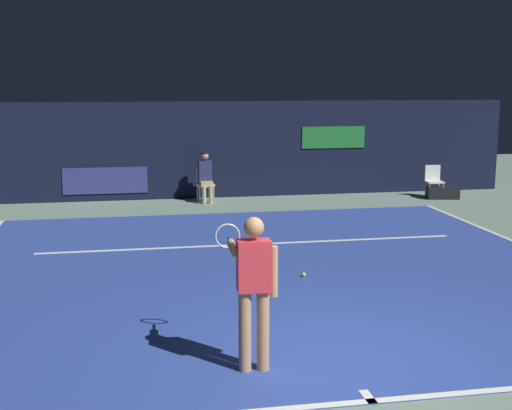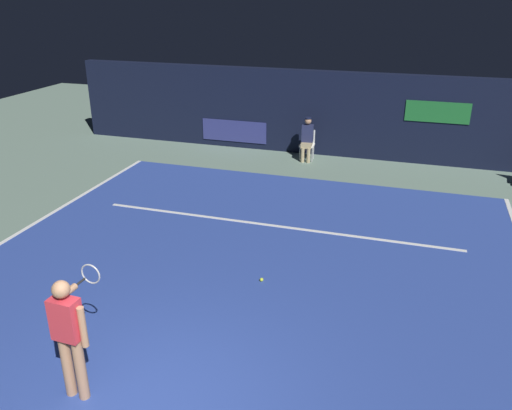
{
  "view_description": "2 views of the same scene",
  "coord_description": "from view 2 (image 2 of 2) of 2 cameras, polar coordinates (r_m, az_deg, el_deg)",
  "views": [
    {
      "loc": [
        -2.3,
        -7.0,
        3.15
      ],
      "look_at": [
        -0.06,
        4.99,
        0.94
      ],
      "focal_mm": 48.25,
      "sensor_mm": 36.0,
      "label": 1
    },
    {
      "loc": [
        2.81,
        -4.38,
        4.95
      ],
      "look_at": [
        -0.14,
        5.0,
        0.82
      ],
      "focal_mm": 36.64,
      "sensor_mm": 36.0,
      "label": 2
    }
  ],
  "objects": [
    {
      "name": "tennis_ball",
      "position": [
        9.54,
        0.61,
        -8.15
      ],
      "size": [
        0.07,
        0.07,
        0.07
      ],
      "primitive_type": "sphere",
      "color": "#CCE033",
      "rests_on": "court_surface"
    },
    {
      "name": "court_surface",
      "position": [
        10.16,
        -0.85,
        -6.33
      ],
      "size": [
        10.43,
        10.09,
        0.01
      ],
      "primitive_type": "cube",
      "color": "#2D479E",
      "rests_on": "ground"
    },
    {
      "name": "line_service",
      "position": [
        11.67,
        1.87,
        -2.26
      ],
      "size": [
        8.14,
        0.1,
        0.01
      ],
      "primitive_type": "cube",
      "color": "white",
      "rests_on": "court_surface"
    },
    {
      "name": "back_wall",
      "position": [
        16.59,
        7.4,
        9.88
      ],
      "size": [
        16.65,
        0.33,
        2.6
      ],
      "color": "black",
      "rests_on": "ground"
    },
    {
      "name": "tennis_player",
      "position": [
        7.06,
        -19.69,
        -12.9
      ],
      "size": [
        0.59,
        0.94,
        1.73
      ],
      "color": "tan",
      "rests_on": "ground"
    },
    {
      "name": "ground_plane",
      "position": [
        10.17,
        -0.85,
        -6.36
      ],
      "size": [
        32.49,
        32.49,
        0.0
      ],
      "primitive_type": "plane",
      "color": "slate"
    },
    {
      "name": "line_sideline_right",
      "position": [
        12.61,
        -23.76,
        -2.32
      ],
      "size": [
        0.1,
        10.09,
        0.01
      ],
      "primitive_type": "cube",
      "color": "white",
      "rests_on": "court_surface"
    },
    {
      "name": "line_judge_on_chair",
      "position": [
        16.04,
        5.61,
        7.25
      ],
      "size": [
        0.47,
        0.55,
        1.32
      ],
      "color": "white",
      "rests_on": "ground"
    }
  ]
}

